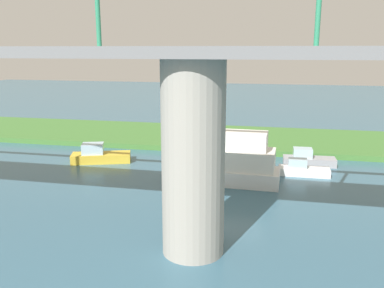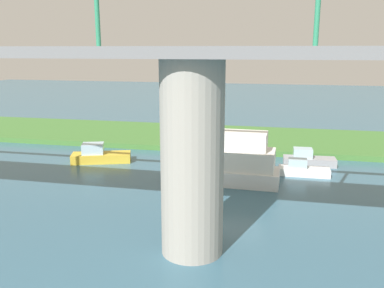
{
  "view_description": "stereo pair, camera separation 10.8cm",
  "coord_description": "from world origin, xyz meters",
  "px_view_note": "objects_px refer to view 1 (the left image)",
  "views": [
    {
      "loc": [
        -5.12,
        36.9,
        9.56
      ],
      "look_at": [
        1.73,
        5.0,
        2.0
      ],
      "focal_mm": 38.56,
      "sensor_mm": 36.0,
      "label": 1
    },
    {
      "loc": [
        -5.22,
        36.88,
        9.56
      ],
      "look_at": [
        1.73,
        5.0,
        2.0
      ],
      "focal_mm": 38.56,
      "sensor_mm": 36.0,
      "label": 2
    }
  ],
  "objects_px": {
    "motorboat_red": "(227,162)",
    "motorboat_white": "(302,169)",
    "person_on_bank": "(209,135)",
    "mooring_post": "(232,144)",
    "houseboat_blue": "(308,159)",
    "pontoon_yellow": "(99,155)",
    "bridge_pylon": "(193,160)"
  },
  "relations": [
    {
      "from": "mooring_post",
      "to": "houseboat_blue",
      "type": "distance_m",
      "value": 7.22
    },
    {
      "from": "person_on_bank",
      "to": "houseboat_blue",
      "type": "relative_size",
      "value": 0.32
    },
    {
      "from": "motorboat_red",
      "to": "motorboat_white",
      "type": "xyz_separation_m",
      "value": [
        -5.53,
        -3.0,
        -1.09
      ]
    },
    {
      "from": "bridge_pylon",
      "to": "mooring_post",
      "type": "height_order",
      "value": "bridge_pylon"
    },
    {
      "from": "mooring_post",
      "to": "houseboat_blue",
      "type": "height_order",
      "value": "houseboat_blue"
    },
    {
      "from": "person_on_bank",
      "to": "houseboat_blue",
      "type": "height_order",
      "value": "person_on_bank"
    },
    {
      "from": "pontoon_yellow",
      "to": "motorboat_red",
      "type": "bearing_deg",
      "value": 164.55
    },
    {
      "from": "motorboat_red",
      "to": "motorboat_white",
      "type": "relative_size",
      "value": 2.13
    },
    {
      "from": "motorboat_red",
      "to": "motorboat_white",
      "type": "height_order",
      "value": "motorboat_red"
    },
    {
      "from": "person_on_bank",
      "to": "mooring_post",
      "type": "xyz_separation_m",
      "value": [
        -2.48,
        1.96,
        -0.31
      ]
    },
    {
      "from": "mooring_post",
      "to": "motorboat_red",
      "type": "distance_m",
      "value": 8.7
    },
    {
      "from": "mooring_post",
      "to": "houseboat_blue",
      "type": "relative_size",
      "value": 0.18
    },
    {
      "from": "bridge_pylon",
      "to": "mooring_post",
      "type": "relative_size",
      "value": 11.83
    },
    {
      "from": "mooring_post",
      "to": "motorboat_white",
      "type": "bearing_deg",
      "value": 137.37
    },
    {
      "from": "motorboat_red",
      "to": "pontoon_yellow",
      "type": "xyz_separation_m",
      "value": [
        11.46,
        -3.17,
        -0.95
      ]
    },
    {
      "from": "pontoon_yellow",
      "to": "motorboat_white",
      "type": "distance_m",
      "value": 16.99
    },
    {
      "from": "mooring_post",
      "to": "pontoon_yellow",
      "type": "relative_size",
      "value": 0.15
    },
    {
      "from": "person_on_bank",
      "to": "mooring_post",
      "type": "relative_size",
      "value": 1.79
    },
    {
      "from": "person_on_bank",
      "to": "pontoon_yellow",
      "type": "bearing_deg",
      "value": 41.68
    },
    {
      "from": "bridge_pylon",
      "to": "person_on_bank",
      "type": "bearing_deg",
      "value": -82.32
    },
    {
      "from": "person_on_bank",
      "to": "motorboat_white",
      "type": "distance_m",
      "value": 11.53
    },
    {
      "from": "bridge_pylon",
      "to": "houseboat_blue",
      "type": "distance_m",
      "value": 18.41
    },
    {
      "from": "bridge_pylon",
      "to": "person_on_bank",
      "type": "height_order",
      "value": "bridge_pylon"
    },
    {
      "from": "motorboat_red",
      "to": "pontoon_yellow",
      "type": "height_order",
      "value": "motorboat_red"
    },
    {
      "from": "pontoon_yellow",
      "to": "motorboat_white",
      "type": "bearing_deg",
      "value": 179.43
    },
    {
      "from": "bridge_pylon",
      "to": "houseboat_blue",
      "type": "height_order",
      "value": "bridge_pylon"
    },
    {
      "from": "bridge_pylon",
      "to": "motorboat_white",
      "type": "distance_m",
      "value": 15.53
    },
    {
      "from": "motorboat_white",
      "to": "mooring_post",
      "type": "bearing_deg",
      "value": -42.63
    },
    {
      "from": "motorboat_white",
      "to": "houseboat_blue",
      "type": "height_order",
      "value": "houseboat_blue"
    },
    {
      "from": "bridge_pylon",
      "to": "person_on_bank",
      "type": "relative_size",
      "value": 6.59
    },
    {
      "from": "mooring_post",
      "to": "motorboat_red",
      "type": "height_order",
      "value": "motorboat_red"
    },
    {
      "from": "bridge_pylon",
      "to": "pontoon_yellow",
      "type": "relative_size",
      "value": 1.74
    }
  ]
}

